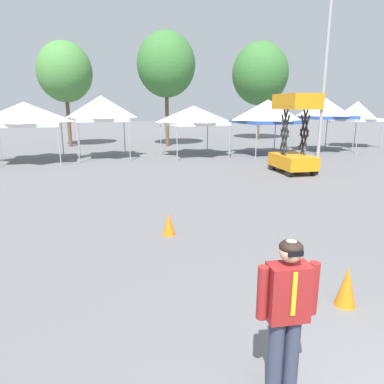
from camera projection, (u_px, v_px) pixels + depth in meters
name	position (u px, v px, depth m)	size (l,w,h in m)	color
canopy_tent_behind_center	(25.00, 114.00, 18.80)	(3.64, 3.64, 3.23)	#9E9EA3
canopy_tent_center	(101.00, 108.00, 20.28)	(3.00, 3.00, 3.60)	#9E9EA3
canopy_tent_right_of_center	(194.00, 115.00, 21.37)	(3.57, 3.57, 3.03)	#9E9EA3
canopy_tent_left_of_center	(268.00, 112.00, 21.81)	(3.61, 3.61, 3.40)	#9E9EA3
canopy_tent_far_left	(325.00, 108.00, 23.46)	(3.18, 3.18, 3.53)	#9E9EA3
canopy_tent_far_right	(357.00, 111.00, 26.03)	(2.77, 2.77, 3.34)	#9E9EA3
scissor_lift	(293.00, 149.00, 16.18)	(1.61, 2.42, 3.55)	black
person_foreground	(287.00, 309.00, 3.58)	(0.64, 0.30, 1.78)	#33384C
light_pole_near_lift	(325.00, 68.00, 14.60)	(0.36, 0.36, 7.98)	#9E9EA3
tree_behind_tents_right	(65.00, 72.00, 25.74)	(3.94, 3.94, 7.60)	brown
tree_behind_tents_left	(260.00, 74.00, 31.23)	(4.93, 4.93, 8.50)	brown
tree_behind_tents_center	(166.00, 65.00, 25.81)	(4.26, 4.26, 8.30)	brown
traffic_cone_lot_center	(347.00, 287.00, 5.45)	(0.32, 0.32, 0.64)	orange
traffic_cone_near_barrier	(169.00, 224.00, 8.48)	(0.32, 0.32, 0.54)	orange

